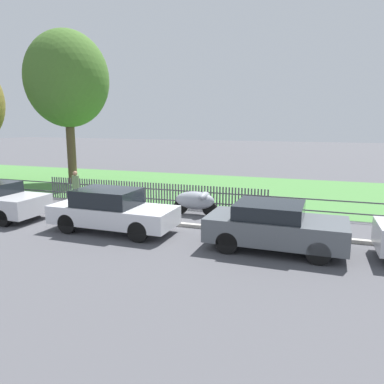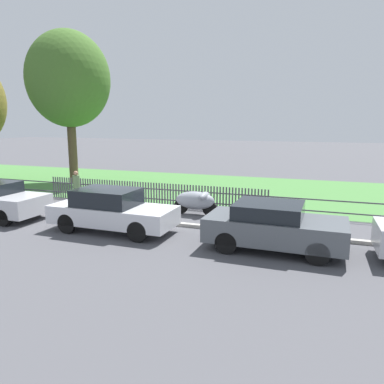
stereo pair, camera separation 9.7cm
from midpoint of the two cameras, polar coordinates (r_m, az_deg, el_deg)
The scene contains 9 objects.
ground_plane at distance 14.60m, azimuth -11.54°, elevation -4.29°, with size 120.00×120.00×0.00m, color #4C4C51.
kerb_stone at distance 14.67m, azimuth -11.35°, elevation -3.97°, with size 41.76×0.20×0.12m, color #B2ADA3.
grass_strip at distance 21.61m, azimuth -0.82°, elevation 0.81°, with size 41.76×10.09×0.01m, color #477F3D.
park_fence at distance 16.96m, azimuth -6.65°, elevation -0.27°, with size 41.76×0.05×1.03m.
parked_car_navy_estate at distance 13.08m, azimuth -12.34°, elevation -2.72°, with size 4.35×1.75×1.47m.
parked_car_red_compact at distance 11.25m, azimuth 12.20°, elevation -5.02°, with size 4.03×1.91×1.40m.
covered_motorcycle at distance 15.06m, azimuth 0.42°, elevation -1.27°, with size 1.82×0.89×0.96m.
tree_behind_motorcycle at distance 23.84m, azimuth -18.60°, elevation 15.91°, with size 4.81×4.81×8.91m.
pedestrian_by_lamp at distance 17.66m, azimuth -17.42°, elevation 0.91°, with size 0.43×0.43×1.54m.
Camera 1 is at (7.25, -12.10, 3.73)m, focal length 35.00 mm.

